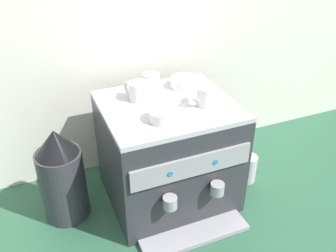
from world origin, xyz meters
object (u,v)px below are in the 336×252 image
at_px(ceramic_cup_0, 206,96).
at_px(coffee_grinder, 62,176).
at_px(espresso_machine, 168,153).
at_px(ceramic_cup_2, 138,91).
at_px(ceramic_cup_1, 150,83).
at_px(ceramic_bowl_1, 185,82).
at_px(ceramic_bowl_0, 163,115).
at_px(milk_pitcher, 248,168).

bearing_deg(ceramic_cup_0, coffee_grinder, 168.66).
height_order(espresso_machine, ceramic_cup_2, ceramic_cup_2).
relative_size(espresso_machine, ceramic_cup_1, 5.19).
xyz_separation_m(espresso_machine, coffee_grinder, (-0.46, 0.05, -0.03)).
relative_size(ceramic_cup_2, ceramic_bowl_1, 0.92).
xyz_separation_m(ceramic_cup_0, ceramic_cup_2, (-0.23, 0.15, -0.00)).
xyz_separation_m(ceramic_bowl_0, ceramic_bowl_1, (0.20, 0.24, 0.00)).
bearing_deg(espresso_machine, ceramic_bowl_0, -120.67).
bearing_deg(ceramic_bowl_1, coffee_grinder, -172.98).
bearing_deg(milk_pitcher, ceramic_bowl_0, -172.79).
relative_size(ceramic_cup_1, milk_pitcher, 0.80).
height_order(ceramic_bowl_0, ceramic_bowl_1, same).
bearing_deg(ceramic_cup_0, ceramic_bowl_1, 90.91).
relative_size(ceramic_cup_2, milk_pitcher, 0.83).
bearing_deg(ceramic_cup_2, espresso_machine, -41.67).
height_order(ceramic_cup_2, ceramic_bowl_1, ceramic_cup_2).
distance_m(ceramic_cup_0, ceramic_bowl_1, 0.19).
relative_size(ceramic_cup_0, milk_pitcher, 0.86).
distance_m(ceramic_cup_0, milk_pitcher, 0.52).
distance_m(espresso_machine, ceramic_bowl_1, 0.32).
xyz_separation_m(ceramic_cup_1, ceramic_bowl_0, (-0.04, -0.25, -0.02)).
xyz_separation_m(coffee_grinder, milk_pitcher, (0.86, -0.11, -0.14)).
xyz_separation_m(ceramic_bowl_1, milk_pitcher, (0.27, -0.18, -0.43)).
bearing_deg(espresso_machine, ceramic_bowl_1, 44.13).
height_order(ceramic_cup_0, ceramic_bowl_0, ceramic_cup_0).
distance_m(ceramic_cup_2, milk_pitcher, 0.69).
bearing_deg(coffee_grinder, espresso_machine, -6.76).
xyz_separation_m(ceramic_cup_1, milk_pitcher, (0.43, -0.19, -0.45)).
distance_m(ceramic_cup_0, coffee_grinder, 0.68).
relative_size(ceramic_cup_0, ceramic_bowl_0, 1.08).
relative_size(coffee_grinder, milk_pitcher, 3.07).
bearing_deg(ceramic_bowl_1, espresso_machine, -135.87).
distance_m(ceramic_cup_1, ceramic_bowl_0, 0.26).
distance_m(ceramic_bowl_0, ceramic_bowl_1, 0.31).
bearing_deg(ceramic_bowl_0, ceramic_cup_2, 99.21).
bearing_deg(ceramic_cup_2, milk_pitcher, -15.89).
height_order(espresso_machine, ceramic_bowl_0, ceramic_bowl_0).
bearing_deg(ceramic_cup_1, milk_pitcher, -24.32).
height_order(ceramic_cup_1, milk_pitcher, ceramic_cup_1).
bearing_deg(ceramic_bowl_0, milk_pitcher, 7.21).
xyz_separation_m(espresso_machine, ceramic_cup_2, (-0.10, 0.09, 0.28)).
height_order(ceramic_cup_0, ceramic_cup_2, ceramic_cup_0).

